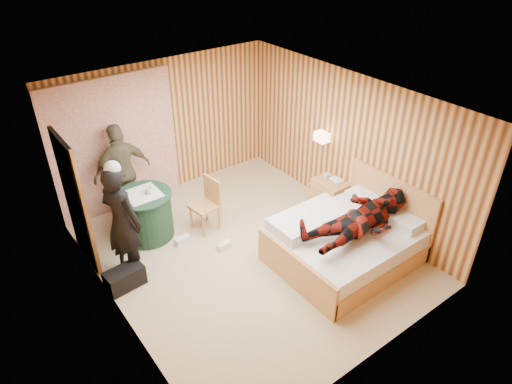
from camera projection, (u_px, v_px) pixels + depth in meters
floor at (247, 252)px, 7.24m from camera, size 4.20×5.00×0.01m
ceiling at (245, 102)px, 5.91m from camera, size 4.20×5.00×0.01m
wall_back at (166, 128)px, 8.28m from camera, size 4.20×0.02×2.50m
wall_left at (105, 238)px, 5.51m from camera, size 0.02×5.00×2.50m
wall_right at (348, 146)px, 7.64m from camera, size 0.02×5.00×2.50m
curtain at (115, 146)px, 7.75m from camera, size 2.20×0.08×2.40m
doorway at (75, 202)px, 6.60m from camera, size 0.06×0.90×2.05m
wall_lamp at (322, 137)px, 7.83m from camera, size 0.26×0.24×0.16m
bed at (346, 241)px, 6.94m from camera, size 2.08×1.64×1.12m
nightstand at (330, 195)px, 8.10m from camera, size 0.45×0.61×0.59m
round_table at (146, 215)px, 7.40m from camera, size 0.91×0.91×0.81m
chair_far at (127, 189)px, 7.82m from camera, size 0.43×0.43×0.93m
chair_near at (208, 200)px, 7.55m from camera, size 0.46×0.46×0.91m
duffel_bag at (125, 278)px, 6.50m from camera, size 0.57×0.34×0.31m
sneaker_left at (183, 240)px, 7.40m from camera, size 0.27×0.13×0.11m
sneaker_right at (224, 246)px, 7.29m from camera, size 0.25×0.12×0.11m
woman_standing at (122, 222)px, 6.42m from camera, size 0.65×0.76×1.77m
man_at_table at (123, 172)px, 7.68m from camera, size 1.03×0.48×1.72m
man_on_bed at (364, 212)px, 6.45m from camera, size 0.86×0.67×1.77m
book_lower at (333, 182)px, 7.91m from camera, size 0.19×0.24×0.02m
book_upper at (333, 181)px, 7.90m from camera, size 0.18×0.23×0.02m
cup_nightstand at (326, 176)px, 8.01m from camera, size 0.11×0.11×0.09m
cup_table at (149, 191)px, 7.18m from camera, size 0.16×0.16×0.10m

